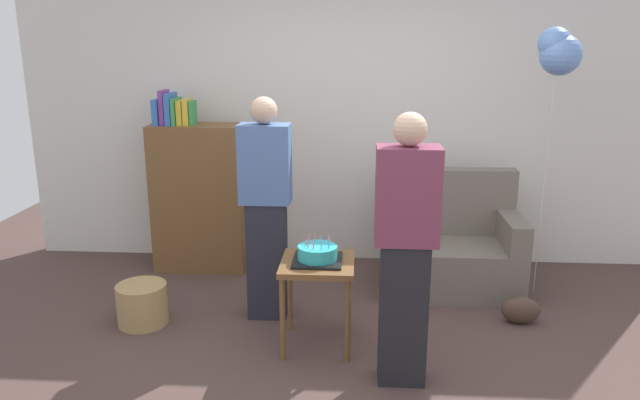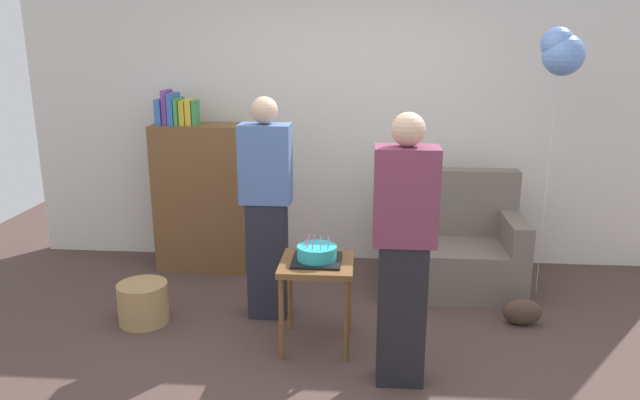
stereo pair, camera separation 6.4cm
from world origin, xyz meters
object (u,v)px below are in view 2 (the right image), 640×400
at_px(bookshelf, 201,194).
at_px(side_table, 317,274).
at_px(person_holding_cake, 404,251).
at_px(person_blowing_candles, 267,208).
at_px(couch, 452,248).
at_px(handbag, 522,312).
at_px(balloon_bunch, 561,51).
at_px(birthday_cake, 317,254).
at_px(wicker_basket, 143,303).

distance_m(bookshelf, side_table, 1.79).
distance_m(side_table, person_holding_cake, 0.74).
relative_size(bookshelf, side_table, 2.65).
height_order(bookshelf, person_blowing_candles, person_blowing_candles).
distance_m(bookshelf, person_blowing_candles, 1.20).
xyz_separation_m(couch, handbag, (0.43, -0.66, -0.24)).
bearing_deg(person_holding_cake, couch, -84.62).
distance_m(person_blowing_candles, balloon_bunch, 2.43).
xyz_separation_m(birthday_cake, person_blowing_candles, (-0.40, 0.43, 0.18)).
bearing_deg(wicker_basket, side_table, -9.99).
xyz_separation_m(handbag, balloon_bunch, (0.25, 0.54, 1.82)).
xyz_separation_m(bookshelf, handbag, (2.60, -0.95, -0.58)).
distance_m(couch, side_table, 1.49).
bearing_deg(person_holding_cake, side_table, -13.04).
height_order(birthday_cake, person_blowing_candles, person_blowing_candles).
xyz_separation_m(side_table, birthday_cake, (0.00, 0.00, 0.14)).
distance_m(couch, person_blowing_candles, 1.64).
distance_m(person_holding_cake, balloon_bunch, 2.10).
xyz_separation_m(side_table, balloon_bunch, (1.71, 0.95, 1.41)).
bearing_deg(side_table, bookshelf, 130.13).
bearing_deg(birthday_cake, side_table, -160.08).
bearing_deg(handbag, balloon_bunch, 64.96).
height_order(wicker_basket, handbag, wicker_basket).
height_order(bookshelf, handbag, bookshelf).
height_order(person_blowing_candles, wicker_basket, person_blowing_candles).
relative_size(bookshelf, handbag, 5.69).
bearing_deg(bookshelf, balloon_bunch, -8.15).
bearing_deg(wicker_basket, birthday_cake, -9.99).
bearing_deg(birthday_cake, handbag, 15.70).
bearing_deg(side_table, balloon_bunch, 29.08).
bearing_deg(person_blowing_candles, bookshelf, 115.72).
xyz_separation_m(person_blowing_candles, person_holding_cake, (0.94, -0.83, 0.00)).
bearing_deg(balloon_bunch, handbag, -115.04).
height_order(person_blowing_candles, person_holding_cake, same).
xyz_separation_m(side_table, handbag, (1.46, 0.41, -0.41)).
distance_m(person_blowing_candles, person_holding_cake, 1.25).
bearing_deg(bookshelf, handbag, -20.06).
bearing_deg(person_holding_cake, bookshelf, -22.57).
bearing_deg(wicker_basket, person_holding_cake, -18.97).
xyz_separation_m(couch, person_holding_cake, (-0.49, -1.47, 0.49)).
xyz_separation_m(person_holding_cake, balloon_bunch, (1.17, 1.35, 1.09)).
height_order(person_blowing_candles, handbag, person_blowing_candles).
distance_m(couch, handbag, 0.83).
height_order(couch, balloon_bunch, balloon_bunch).
distance_m(couch, balloon_bunch, 1.73).
height_order(birthday_cake, person_holding_cake, person_holding_cake).
relative_size(bookshelf, person_blowing_candles, 0.98).
distance_m(couch, birthday_cake, 1.51).
relative_size(birthday_cake, balloon_bunch, 0.15).
height_order(person_holding_cake, wicker_basket, person_holding_cake).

